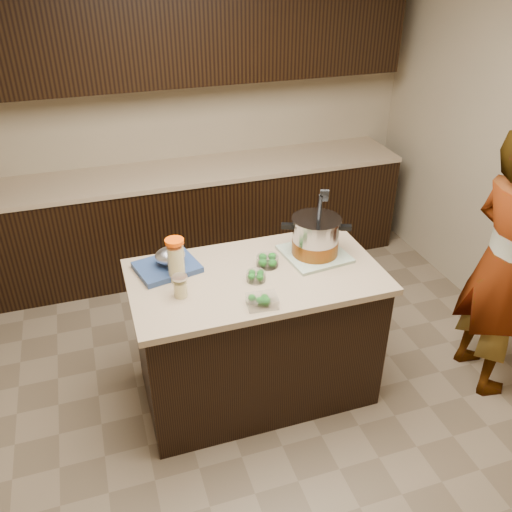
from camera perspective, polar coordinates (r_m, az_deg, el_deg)
The scene contains 13 objects.
ground_plane at distance 3.70m, azimuth 0.00°, elevation -13.69°, with size 4.00×4.00×0.00m, color brown.
room_shell at distance 2.78m, azimuth 0.00°, elevation 12.40°, with size 4.04×4.04×2.72m.
back_cabinets at distance 4.63m, azimuth -6.80°, elevation 9.73°, with size 3.60×0.63×2.33m.
island at distance 3.39m, azimuth 0.00°, elevation -8.25°, with size 1.46×0.81×0.90m.
dish_towel at distance 3.32m, azimuth 6.17°, elevation 0.22°, with size 0.36×0.36×0.02m, color #56754E.
stock_pot at distance 3.27m, azimuth 6.28°, elevation 1.85°, with size 0.40×0.38×0.42m.
lemonade_pitcher at distance 3.05m, azimuth -8.41°, elevation -0.57°, with size 0.14×0.14×0.26m.
mason_jar at distance 2.94m, azimuth -7.97°, elevation -3.22°, with size 0.11×0.11×0.14m.
broccoli_tub_left at distance 3.19m, azimuth 1.22°, elevation -0.56°, with size 0.15×0.15×0.06m.
broccoli_tub_right at distance 3.06m, azimuth 0.00°, elevation -2.18°, with size 0.12×0.12×0.05m.
broccoli_tub_rect at distance 2.86m, azimuth 0.65°, elevation -4.82°, with size 0.17×0.13×0.06m.
blue_tray at distance 3.19m, azimuth -9.20°, elevation -0.71°, with size 0.40×0.35×0.13m.
person at distance 3.60m, azimuth 24.65°, elevation -0.90°, with size 0.63×0.42×1.73m, color gray.
Camera 1 is at (-0.82, -2.50, 2.60)m, focal length 38.00 mm.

